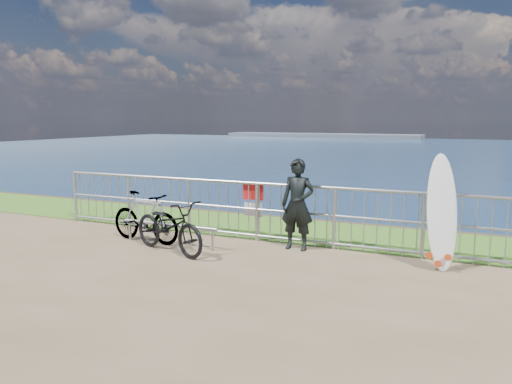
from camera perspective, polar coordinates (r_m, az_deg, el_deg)
The scene contains 8 objects.
grass_strip at distance 10.35m, azimuth 5.15°, elevation -4.42°, with size 120.00×120.00×0.00m, color #3B721F.
seascape at distance 161.45m, azimuth 7.54°, elevation 6.21°, with size 260.00×260.00×5.00m.
railing at distance 9.22m, azimuth 2.99°, elevation -2.38°, with size 10.06×0.10×1.13m.
surfer at distance 8.78m, azimuth 4.78°, elevation -1.43°, with size 0.59×0.39×1.62m, color black.
surfboard at distance 8.11m, azimuth 20.45°, elevation -2.66°, with size 0.60×0.57×1.79m.
bicycle_near at distance 8.74m, azimuth -9.92°, elevation -3.87°, with size 0.62×1.77×0.93m, color black.
bicycle_far at distance 9.55m, azimuth -12.56°, elevation -2.82°, with size 0.45×1.59×0.96m, color black.
bike_rack at distance 9.25m, azimuth -9.87°, elevation -3.96°, with size 2.00×0.05×0.41m.
Camera 1 is at (3.32, -6.82, 2.32)m, focal length 35.00 mm.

